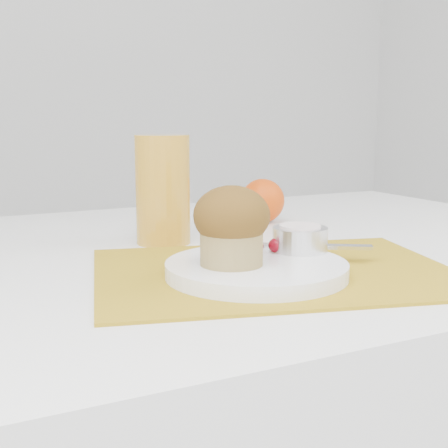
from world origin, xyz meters
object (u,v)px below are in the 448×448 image
muffin (232,225)px  plate (256,269)px  juice_glass (163,190)px  orange (262,201)px

muffin → plate: bearing=-3.3°
plate → muffin: (-0.03, 0.00, 0.05)m
plate → juice_glass: bearing=94.8°
juice_glass → muffin: 0.23m
muffin → orange: bearing=54.7°
plate → muffin: bearing=176.7°
plate → orange: size_ratio=2.74×
muffin → juice_glass: bearing=87.3°
orange → juice_glass: juice_glass is taller
plate → juice_glass: (-0.02, 0.23, 0.06)m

